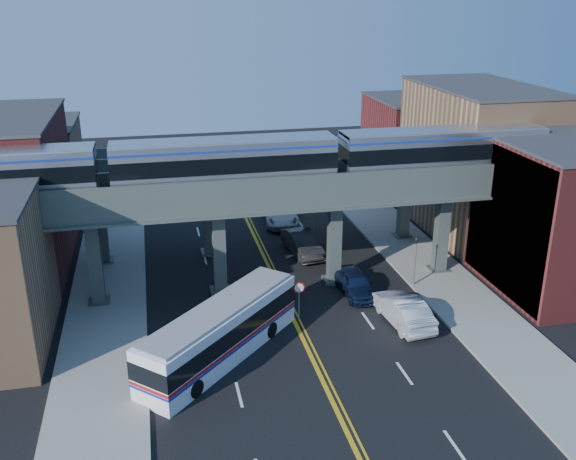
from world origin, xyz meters
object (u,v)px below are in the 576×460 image
transit_train (225,162)px  car_lane_c (281,214)px  stop_sign (299,295)px  traffic_signal (415,256)px  car_lane_d (278,210)px  car_lane_b (302,244)px  car_parked_curb (403,310)px  transit_bus (221,333)px  car_lane_a (356,283)px

transit_train → car_lane_c: 16.43m
stop_sign → car_lane_c: stop_sign is taller
traffic_signal → car_lane_d: (-6.37, 15.78, -1.50)m
car_lane_b → car_lane_d: 8.48m
stop_sign → transit_train: bearing=126.6°
transit_train → traffic_signal: (12.61, -2.00, -6.84)m
car_lane_c → car_parked_curb: (3.65, -19.42, 0.05)m
transit_train → car_lane_d: transit_train is taller
transit_bus → car_lane_c: 22.33m
car_lane_c → transit_bus: bearing=-104.1°
stop_sign → car_lane_c: (2.55, 17.72, -0.91)m
transit_train → car_lane_c: transit_train is taller
stop_sign → traffic_signal: traffic_signal is taller
transit_train → car_lane_a: transit_train is taller
transit_train → car_lane_d: bearing=65.7°
transit_train → car_lane_a: (8.30, -2.25, -8.32)m
transit_train → car_lane_b: 11.74m
stop_sign → traffic_signal: size_ratio=0.64×
car_lane_b → car_parked_curb: size_ratio=0.98×
car_lane_c → transit_train: bearing=-109.9°
transit_bus → car_lane_c: transit_bus is taller
car_lane_c → car_lane_d: size_ratio=1.11×
traffic_signal → car_lane_d: size_ratio=0.74×
car_lane_a → stop_sign: bearing=-150.6°
stop_sign → car_lane_d: bearing=82.3°
transit_train → car_lane_a: size_ratio=9.19×
traffic_signal → car_lane_b: 9.68m
transit_bus → car_lane_d: transit_bus is taller
transit_train → car_lane_b: transit_train is taller
transit_bus → car_lane_d: size_ratio=1.85×
car_lane_b → car_lane_c: bearing=84.6°
car_lane_b → car_lane_d: car_lane_b is taller
transit_train → stop_sign: transit_train is taller
car_lane_c → car_lane_d: car_lane_c is taller
car_lane_a → transit_bus: bearing=-150.2°
car_parked_curb → car_lane_a: bearing=-74.8°
transit_train → car_lane_d: 17.28m
car_lane_a → car_lane_c: bearing=96.3°
traffic_signal → car_lane_b: (-6.18, 7.31, -1.42)m
car_parked_curb → transit_bus: bearing=2.8°
transit_train → transit_bus: transit_train is taller
car_lane_b → stop_sign: bearing=-111.5°
car_lane_c → car_lane_b: bearing=-82.4°
traffic_signal → car_lane_c: bearing=113.3°
car_lane_d → car_parked_curb: bearing=-87.8°
stop_sign → transit_bus: size_ratio=0.26×
car_lane_a → car_parked_curb: (1.61, -4.45, 0.09)m
car_lane_c → car_parked_curb: bearing=-73.0°
car_lane_b → car_lane_d: bearing=84.6°
car_lane_a → car_lane_d: car_lane_a is taller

